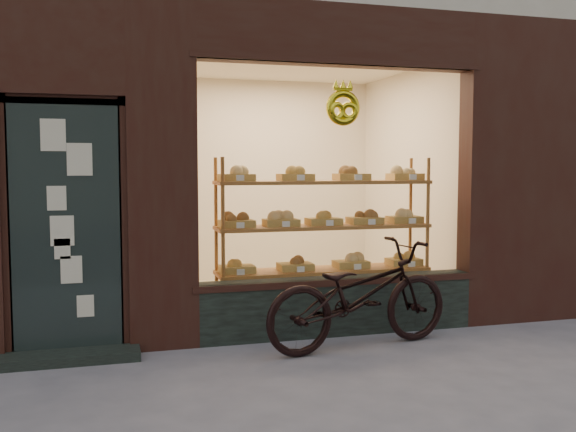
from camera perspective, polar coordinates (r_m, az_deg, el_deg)
name	(u,v)px	position (r m, az deg, el deg)	size (l,w,h in m)	color
ground	(389,423)	(4.28, 8.94, -17.75)	(90.00, 90.00, 0.00)	#555463
display_shelf	(324,240)	(6.54, 3.18, -2.11)	(2.20, 0.45, 1.70)	brown
bicycle	(359,295)	(5.74, 6.37, -6.99)	(0.63, 1.81, 0.95)	black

